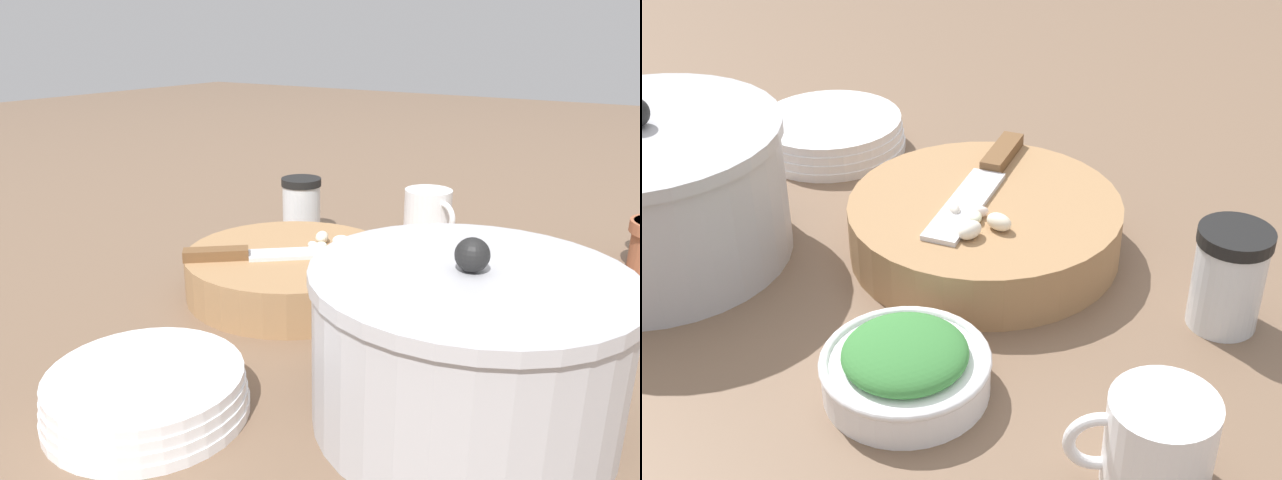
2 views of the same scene
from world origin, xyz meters
TOP-DOWN VIEW (x-y plane):
  - ground_plane at (0.00, 0.00)m, footprint 5.00×5.00m
  - cutting_board at (0.05, -0.05)m, footprint 0.27×0.27m
  - chef_knife at (0.08, -0.07)m, footprint 0.16×0.18m
  - garlic_cloves at (0.01, -0.02)m, footprint 0.07×0.06m
  - herb_bowl at (-0.10, 0.10)m, footprint 0.14×0.14m
  - spice_jar at (-0.15, -0.18)m, footprint 0.06×0.06m
  - coffee_mug at (-0.27, -0.01)m, footprint 0.08×0.10m
  - plate_stack at (0.33, -0.00)m, footprint 0.18×0.18m
  - stock_pot at (0.19, 0.23)m, footprint 0.26×0.26m

SIDE VIEW (x-z plane):
  - ground_plane at x=0.00m, z-range 0.00..0.00m
  - plate_stack at x=0.33m, z-range 0.00..0.04m
  - herb_bowl at x=-0.10m, z-range 0.00..0.05m
  - cutting_board at x=0.05m, z-range 0.00..0.05m
  - coffee_mug at x=-0.27m, z-range 0.00..0.07m
  - spice_jar at x=-0.15m, z-range 0.00..0.10m
  - chef_knife at x=0.08m, z-range 0.05..0.07m
  - garlic_cloves at x=0.01m, z-range 0.05..0.07m
  - stock_pot at x=0.19m, z-range -0.01..0.15m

